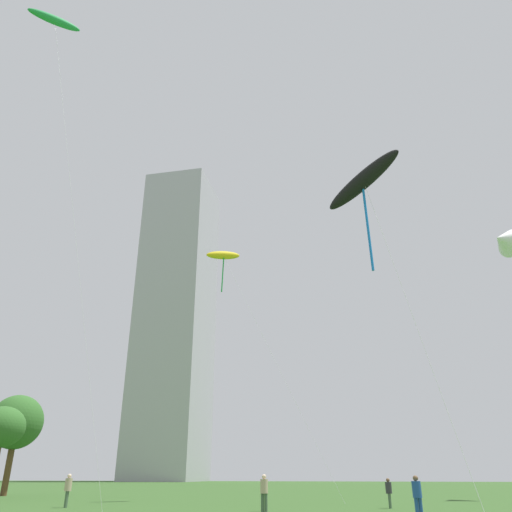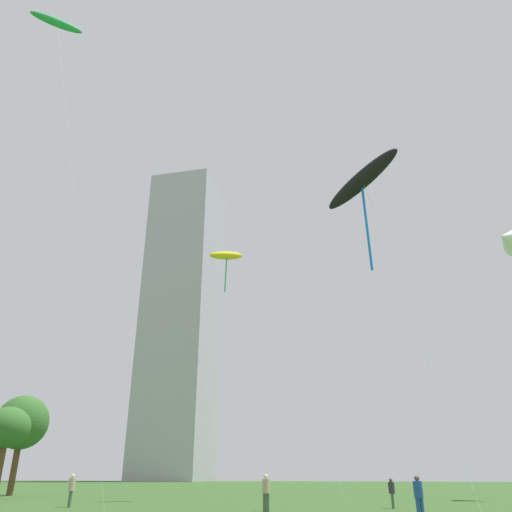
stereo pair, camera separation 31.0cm
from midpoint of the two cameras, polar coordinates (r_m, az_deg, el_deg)
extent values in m
cylinder|color=#3F593F|center=(33.35, -20.19, -24.57)|extent=(0.16, 0.16, 0.85)
cylinder|color=#3F593F|center=(33.52, -20.13, -24.56)|extent=(0.16, 0.16, 0.85)
cylinder|color=tan|center=(33.42, -19.96, -23.27)|extent=(0.39, 0.39, 0.67)
sphere|color=beige|center=(33.41, -19.85, -22.50)|extent=(0.23, 0.23, 0.23)
cylinder|color=#3F593F|center=(31.81, 15.63, -25.29)|extent=(0.14, 0.14, 0.75)
cylinder|color=#3F593F|center=(31.65, 15.60, -25.30)|extent=(0.14, 0.14, 0.75)
cylinder|color=#2D2D33|center=(31.71, 15.47, -24.10)|extent=(0.34, 0.34, 0.59)
sphere|color=brown|center=(31.70, 15.39, -23.39)|extent=(0.20, 0.20, 0.20)
cylinder|color=#1E478C|center=(24.31, 18.80, -25.62)|extent=(0.15, 0.15, 0.82)
cylinder|color=#1E478C|center=(24.25, 18.39, -25.67)|extent=(0.15, 0.15, 0.82)
cylinder|color=#1E478C|center=(24.25, 18.36, -23.93)|extent=(0.38, 0.38, 0.65)
sphere|color=brown|center=(24.25, 18.22, -22.91)|extent=(0.22, 0.22, 0.22)
cylinder|color=#3F593F|center=(28.10, 1.71, -26.27)|extent=(0.16, 0.16, 0.84)
cylinder|color=#3F593F|center=(28.12, 1.32, -26.27)|extent=(0.16, 0.16, 0.84)
cylinder|color=tan|center=(28.09, 1.50, -24.74)|extent=(0.39, 0.39, 0.67)
sphere|color=beige|center=(28.08, 1.49, -23.83)|extent=(0.23, 0.23, 0.23)
cylinder|color=silver|center=(17.30, 17.74, -6.48)|extent=(2.19, 3.68, 13.00)
ellipsoid|color=black|center=(21.57, 12.42, 8.50)|extent=(3.53, 2.26, 2.19)
cylinder|color=blue|center=(20.51, 12.94, 3.29)|extent=(0.17, 0.22, 3.79)
cylinder|color=silver|center=(38.17, 2.84, -11.96)|extent=(9.03, 1.41, 18.85)
ellipsoid|color=yellow|center=(42.68, -3.20, 0.06)|extent=(2.88, 2.66, 1.27)
cylinder|color=green|center=(42.00, -3.26, -2.16)|extent=(0.28, 0.37, 2.96)
cone|color=white|center=(49.94, 27.02, 1.75)|extent=(3.34, 3.41, 2.84)
cylinder|color=silver|center=(34.36, -19.66, 5.15)|extent=(8.76, 0.14, 34.93)
ellipsoid|color=green|center=(46.95, -21.52, 23.49)|extent=(2.90, 4.04, 1.73)
cylinder|color=brown|center=(53.31, -25.67, -20.92)|extent=(0.55, 0.55, 4.53)
ellipsoid|color=#336628|center=(53.49, -24.91, -16.79)|extent=(4.70, 4.70, 4.79)
ellipsoid|color=#336628|center=(45.65, -26.32, -17.07)|extent=(3.53, 3.53, 3.09)
cube|color=#A8A8AD|center=(155.17, -8.36, -6.95)|extent=(18.98, 21.25, 91.14)
camera|label=1|loc=(0.16, -89.62, -0.17)|focal=35.12mm
camera|label=2|loc=(0.16, 90.38, 0.17)|focal=35.12mm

